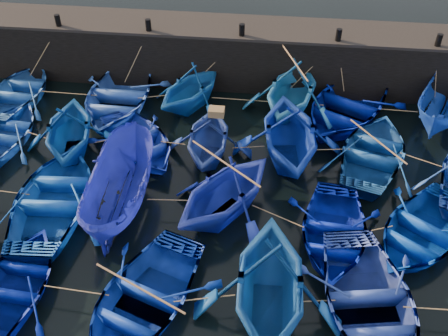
# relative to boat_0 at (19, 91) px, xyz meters

# --- Properties ---
(ground) EXTENTS (120.00, 120.00, 0.00)m
(ground) POSITION_rel_boat_0_xyz_m (9.49, -7.52, -0.48)
(ground) COLOR black
(ground) RESTS_ON ground
(quay_wall) EXTENTS (26.00, 2.50, 2.50)m
(quay_wall) POSITION_rel_boat_0_xyz_m (9.49, 2.98, 0.77)
(quay_wall) COLOR black
(quay_wall) RESTS_ON ground
(quay_top) EXTENTS (26.00, 2.50, 0.12)m
(quay_top) POSITION_rel_boat_0_xyz_m (9.49, 2.98, 2.08)
(quay_top) COLOR black
(quay_top) RESTS_ON quay_wall
(bollard_0) EXTENTS (0.24, 0.24, 0.50)m
(bollard_0) POSITION_rel_boat_0_xyz_m (1.49, 2.08, 2.39)
(bollard_0) COLOR black
(bollard_0) RESTS_ON quay_top
(bollard_1) EXTENTS (0.24, 0.24, 0.50)m
(bollard_1) POSITION_rel_boat_0_xyz_m (5.49, 2.08, 2.39)
(bollard_1) COLOR black
(bollard_1) RESTS_ON quay_top
(bollard_2) EXTENTS (0.24, 0.24, 0.50)m
(bollard_2) POSITION_rel_boat_0_xyz_m (9.49, 2.08, 2.39)
(bollard_2) COLOR black
(bollard_2) RESTS_ON quay_top
(bollard_3) EXTENTS (0.24, 0.24, 0.50)m
(bollard_3) POSITION_rel_boat_0_xyz_m (13.49, 2.08, 2.39)
(bollard_3) COLOR black
(bollard_3) RESTS_ON quay_top
(bollard_4) EXTENTS (0.24, 0.24, 0.50)m
(bollard_4) POSITION_rel_boat_0_xyz_m (17.49, 2.08, 2.39)
(bollard_4) COLOR black
(bollard_4) RESTS_ON quay_top
(boat_0) EXTENTS (3.58, 4.84, 0.97)m
(boat_0) POSITION_rel_boat_0_xyz_m (0.00, 0.00, 0.00)
(boat_0) COLOR #1F529D
(boat_0) RESTS_ON ground
(boat_1) EXTENTS (4.07, 5.63, 1.16)m
(boat_1) POSITION_rel_boat_0_xyz_m (4.41, -0.05, 0.09)
(boat_1) COLOR blue
(boat_1) RESTS_ON ground
(boat_2) EXTENTS (4.71, 4.91, 2.00)m
(boat_2) POSITION_rel_boat_0_xyz_m (7.51, 0.36, 0.52)
(boat_2) COLOR #1256A7
(boat_2) RESTS_ON ground
(boat_3) EXTENTS (4.94, 5.41, 2.42)m
(boat_3) POSITION_rel_boat_0_xyz_m (11.74, 0.34, 0.73)
(boat_3) COLOR #2270B8
(boat_3) RESTS_ON ground
(boat_4) EXTENTS (6.23, 6.89, 1.17)m
(boat_4) POSITION_rel_boat_0_xyz_m (14.03, 0.33, 0.10)
(boat_4) COLOR #00117E
(boat_4) RESTS_ON ground
(boat_5) EXTENTS (3.51, 5.02, 1.82)m
(boat_5) POSITION_rel_boat_0_xyz_m (17.83, 0.28, 0.43)
(boat_5) COLOR blue
(boat_5) RESTS_ON ground
(boat_6) EXTENTS (3.21, 4.33, 0.87)m
(boat_6) POSITION_rel_boat_0_xyz_m (0.74, -2.89, -0.05)
(boat_6) COLOR blue
(boat_6) RESTS_ON ground
(boat_7) EXTENTS (4.51, 4.93, 2.20)m
(boat_7) POSITION_rel_boat_0_xyz_m (3.56, -3.25, 0.62)
(boat_7) COLOR navy
(boat_7) RESTS_ON ground
(boat_8) EXTENTS (5.26, 5.41, 0.92)m
(boat_8) POSITION_rel_boat_0_xyz_m (6.02, -2.90, -0.03)
(boat_8) COLOR #1935C0
(boat_8) RESTS_ON ground
(boat_9) EXTENTS (3.31, 3.82, 1.98)m
(boat_9) POSITION_rel_boat_0_xyz_m (8.76, -2.96, 0.51)
(boat_9) COLOR navy
(boat_9) RESTS_ON ground
(boat_10) EXTENTS (4.77, 5.35, 2.55)m
(boat_10) POSITION_rel_boat_0_xyz_m (11.72, -2.72, 0.79)
(boat_10) COLOR #0C2C94
(boat_10) RESTS_ON ground
(boat_11) EXTENTS (4.72, 5.60, 0.99)m
(boat_11) POSITION_rel_boat_0_xyz_m (14.90, -2.53, 0.01)
(boat_11) COLOR navy
(boat_11) RESTS_ON ground
(boat_14) EXTENTS (4.13, 5.51, 1.09)m
(boat_14) POSITION_rel_boat_0_xyz_m (4.07, -6.26, 0.06)
(boat_14) COLOR #0F4AB5
(boat_14) RESTS_ON ground
(boat_15) EXTENTS (1.92, 5.02, 1.94)m
(boat_15) POSITION_rel_boat_0_xyz_m (6.23, -6.02, 0.49)
(boat_15) COLOR #222CA7
(boat_15) RESTS_ON ground
(boat_16) EXTENTS (5.45, 5.60, 2.24)m
(boat_16) POSITION_rel_boat_0_xyz_m (9.70, -5.89, 0.64)
(boat_16) COLOR #182BA1
(boat_16) RESTS_ON ground
(boat_17) EXTENTS (3.48, 4.59, 0.90)m
(boat_17) POSITION_rel_boat_0_xyz_m (13.18, -6.67, -0.04)
(boat_17) COLOR #00128C
(boat_17) RESTS_ON ground
(boat_18) EXTENTS (5.31, 5.62, 0.95)m
(boat_18) POSITION_rel_boat_0_xyz_m (15.93, -6.29, -0.01)
(boat_18) COLOR #033397
(boat_18) RESTS_ON ground
(boat_21) EXTENTS (3.16, 4.27, 0.86)m
(boat_21) POSITION_rel_boat_0_xyz_m (4.19, -9.72, -0.06)
(boat_21) COLOR #00127D
(boat_21) RESTS_ON ground
(boat_22) EXTENTS (4.83, 5.68, 1.00)m
(boat_22) POSITION_rel_boat_0_xyz_m (7.87, -9.82, 0.02)
(boat_22) COLOR #0A2D99
(boat_22) RESTS_ON ground
(boat_23) EXTENTS (4.20, 4.84, 2.49)m
(boat_23) POSITION_rel_boat_0_xyz_m (11.29, -9.41, 0.76)
(boat_23) COLOR navy
(boat_23) RESTS_ON ground
(boat_24) EXTENTS (4.50, 5.66, 1.05)m
(boat_24) POSITION_rel_boat_0_xyz_m (14.00, -9.25, 0.04)
(boat_24) COLOR #233C92
(boat_24) RESTS_ON ground
(wooden_crate) EXTENTS (0.55, 0.43, 0.27)m
(wooden_crate) POSITION_rel_boat_0_xyz_m (9.06, -2.96, 1.63)
(wooden_crate) COLOR olive
(wooden_crate) RESTS_ON boat_9
(mooring_ropes) EXTENTS (17.87, 11.84, 2.10)m
(mooring_ropes) POSITION_rel_boat_0_xyz_m (9.41, -2.55, 0.40)
(mooring_ropes) COLOR tan
(mooring_ropes) RESTS_ON ground
(loose_oars) EXTENTS (9.29, 12.23, 1.49)m
(loose_oars) POSITION_rel_boat_0_xyz_m (11.05, -4.47, 1.21)
(loose_oars) COLOR #99724C
(loose_oars) RESTS_ON ground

